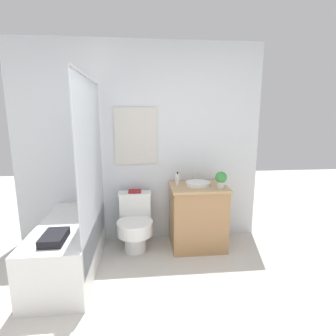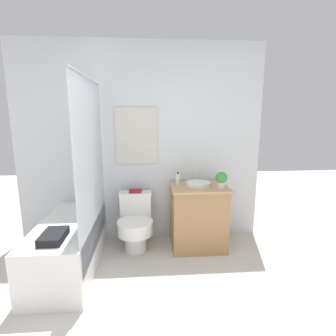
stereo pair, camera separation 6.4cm
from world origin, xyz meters
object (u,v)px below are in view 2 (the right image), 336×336
at_px(sink, 198,184).
at_px(potted_plant, 221,179).
at_px(soap_bottle, 178,179).
at_px(toilet, 136,222).
at_px(book_on_tank, 135,191).

height_order(sink, potted_plant, potted_plant).
distance_m(soap_bottle, potted_plant, 0.52).
bearing_deg(soap_bottle, toilet, -174.17).
distance_m(sink, soap_bottle, 0.25).
height_order(soap_bottle, book_on_tank, soap_bottle).
distance_m(toilet, book_on_tank, 0.38).
height_order(toilet, sink, sink).
height_order(toilet, book_on_tank, book_on_tank).
height_order(toilet, soap_bottle, soap_bottle).
bearing_deg(soap_bottle, potted_plant, -22.65).
relative_size(toilet, book_on_tank, 4.38).
xyz_separation_m(potted_plant, book_on_tank, (-1.00, 0.29, -0.21)).
xyz_separation_m(toilet, soap_bottle, (0.52, 0.05, 0.52)).
height_order(toilet, potted_plant, potted_plant).
xyz_separation_m(toilet, potted_plant, (1.00, -0.15, 0.56)).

